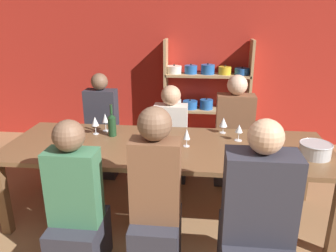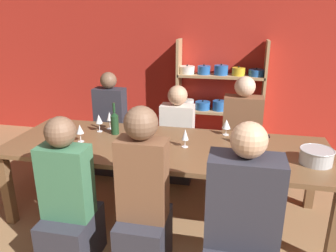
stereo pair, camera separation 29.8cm
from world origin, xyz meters
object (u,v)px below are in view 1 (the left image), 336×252
Objects in this scene: wine_glass_empty_b at (187,134)px; person_far_a at (233,142)px; wine_glass_empty_c at (78,133)px; wine_glass_white_b at (223,123)px; wine_bottle_green at (112,124)px; person_near_a at (156,215)px; wine_glass_red_a at (95,122)px; person_far_c at (171,143)px; dining_table at (167,152)px; mixing_bowl at (315,150)px; shelf_unit at (205,105)px; wine_glass_white_a at (105,119)px; person_near_b at (255,237)px; cell_phone at (257,133)px; person_near_c at (77,216)px; wine_glass_empty_a at (239,129)px; person_far_b at (103,137)px.

person_far_a reaches higher than wine_glass_empty_b.
wine_glass_empty_c is 1.41m from wine_glass_white_b.
person_near_a is (0.57, -0.96, -0.35)m from wine_bottle_green.
person_far_c reaches higher than wine_glass_red_a.
mixing_bowl is at bearing -5.77° from dining_table.
shelf_unit is 9.30× the size of wine_glass_empty_c.
wine_glass_white_a is at bearing 155.00° from dining_table.
person_near_b reaches higher than person_far_c.
wine_bottle_green is (-0.56, 0.18, 0.19)m from dining_table.
wine_glass_empty_c is 1.12m from person_near_a.
wine_bottle_green is 0.25× the size of person_near_b.
shelf_unit is at bearing 96.44° from wine_glass_white_b.
person_far_c is (0.51, 0.66, -0.44)m from wine_bottle_green.
person_near_a reaches higher than wine_glass_empty_c.
wine_glass_red_a is 1.19× the size of cell_phone.
wine_glass_white_a is 1.19m from wine_glass_white_b.
wine_glass_white_a reaches higher than mixing_bowl.
person_near_b reaches higher than wine_glass_empty_c.
wine_glass_white_b is 0.14× the size of person_far_c.
wine_glass_white_a is 1.16m from person_near_c.
person_far_a is at bearing 87.75° from wine_glass_empty_a.
wine_glass_empty_b is 1.15m from person_near_c.
person_far_a reaches higher than person_near_c.
mixing_bowl is (1.26, -0.13, 0.13)m from dining_table.
shelf_unit is at bearing -110.82° from person_far_c.
mixing_bowl is 1.67m from person_far_c.
shelf_unit is at bearing 61.99° from wine_bottle_green.
wine_glass_red_a is 1.28m from wine_glass_white_b.
cell_phone is at bearing 54.03° from person_near_a.
wine_glass_white_b is (1.19, 0.07, -0.02)m from wine_glass_white_a.
wine_bottle_green is at bearing -118.01° from shelf_unit.
person_near_b is 1.05× the size of person_far_b.
wine_glass_empty_c is 0.13× the size of person_near_a.
wine_glass_white_a is at bearing 138.45° from person_near_b.
person_near_a is at bearing 91.97° from person_far_c.
person_far_a is (1.43, 0.65, -0.41)m from wine_glass_red_a.
person_far_a is at bearing 24.42° from wine_glass_red_a.
dining_table is at bearing -100.59° from shelf_unit.
mixing_bowl is at bearing -65.93° from shelf_unit.
person_near_a reaches higher than person_far_b.
person_near_b is (0.51, -0.88, -0.38)m from wine_glass_empty_b.
mixing_bowl is at bearing -9.66° from wine_glass_red_a.
person_near_b reaches higher than person_far_b.
person_near_a reaches higher than wine_glass_red_a.
person_near_c is (-1.11, -1.16, -0.39)m from wine_glass_white_b.
dining_table is 2.39× the size of person_far_b.
shelf_unit is at bearing -139.41° from person_far_b.
person_far_c is at bearing 137.20° from wine_glass_empty_a.
wine_glass_empty_b is 0.13× the size of person_near_a.
shelf_unit is 1.96m from wine_bottle_green.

